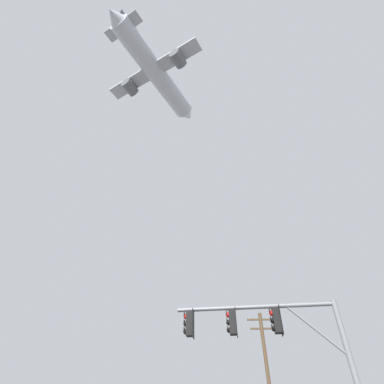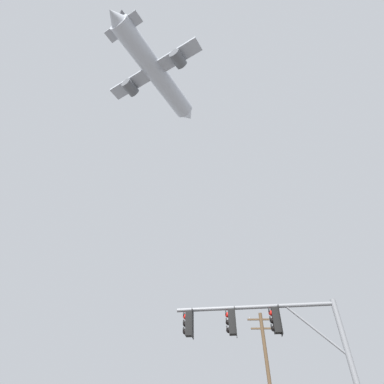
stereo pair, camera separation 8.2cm
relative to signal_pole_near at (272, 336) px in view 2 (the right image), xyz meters
name	(u,v)px [view 2 (the right image)]	position (x,y,z in m)	size (l,w,h in m)	color
signal_pole_near	(272,336)	(0.00, 0.00, 0.00)	(6.09, 0.90, 5.51)	slate
utility_pole	(268,375)	(2.34, 14.10, 0.73)	(2.20, 0.28, 9.44)	brown
airplane	(156,72)	(-9.11, 13.47, 42.50)	(15.46, 20.02, 5.88)	#B7BCC6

